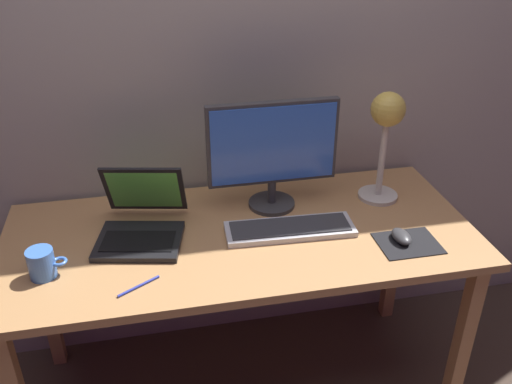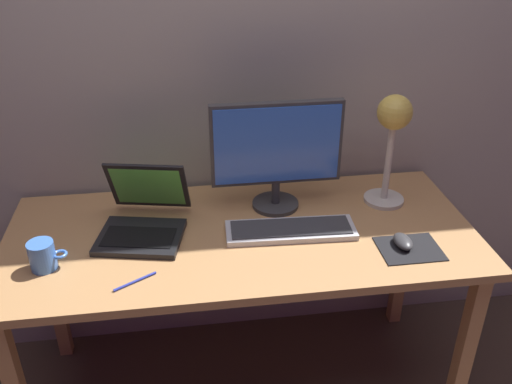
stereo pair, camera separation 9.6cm
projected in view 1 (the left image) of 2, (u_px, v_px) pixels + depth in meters
The scene contains 10 objects.
back_wall at pixel (218, 39), 1.96m from camera, with size 4.80×0.06×2.60m, color #A8A099.
desk at pixel (241, 251), 1.92m from camera, with size 1.60×0.70×0.74m.
monitor at pixel (273, 149), 1.93m from camera, with size 0.46×0.17×0.40m.
keyboard_main at pixel (290, 229), 1.88m from camera, with size 0.45×0.16×0.03m.
laptop at pixel (142, 216), 1.86m from camera, with size 0.33×0.36×0.22m.
desk_lamp at pixel (386, 125), 1.96m from camera, with size 0.15×0.15×0.41m.
mousepad at pixel (408, 243), 1.82m from camera, with size 0.20×0.16×0.00m, color black.
mouse at pixel (401, 236), 1.83m from camera, with size 0.06×0.10×0.03m, color #38383A.
coffee_mug at pixel (42, 263), 1.65m from camera, with size 0.12×0.08×0.09m.
pen at pixel (139, 286), 1.63m from camera, with size 0.01×0.01×0.14m, color #2633A5.
Camera 1 is at (-0.27, -1.56, 1.78)m, focal length 38.77 mm.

